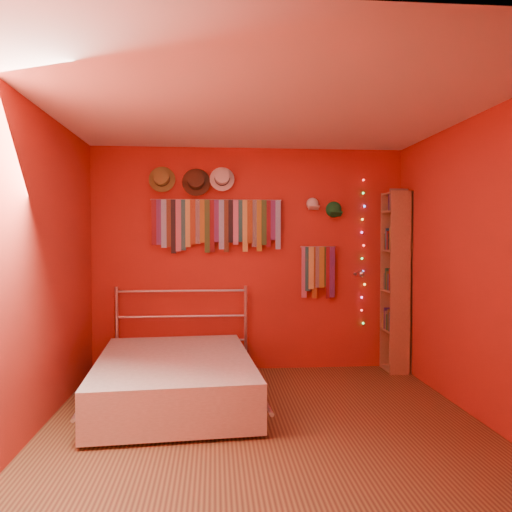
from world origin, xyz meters
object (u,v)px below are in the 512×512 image
object	(u,v)px
tie_rack	(216,223)
reading_lamp	(361,274)
bookshelf	(399,280)
bed	(175,378)

from	to	relation	value
tie_rack	reading_lamp	bearing A→B (deg)	-5.94
reading_lamp	bookshelf	bearing A→B (deg)	1.37
tie_rack	bookshelf	bearing A→B (deg)	-4.35
reading_lamp	bookshelf	size ratio (longest dim) A/B	0.15
bookshelf	bed	world-z (taller)	bookshelf
tie_rack	reading_lamp	world-z (taller)	tie_rack
reading_lamp	bed	size ratio (longest dim) A/B	0.15
tie_rack	bookshelf	xyz separation A→B (m)	(2.03, -0.15, -0.64)
tie_rack	bookshelf	size ratio (longest dim) A/B	0.72
bookshelf	bed	size ratio (longest dim) A/B	0.99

